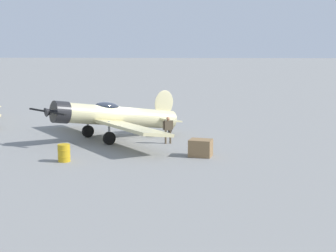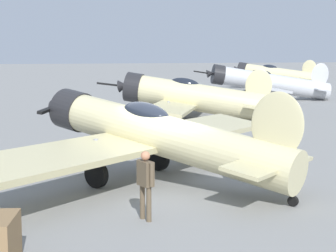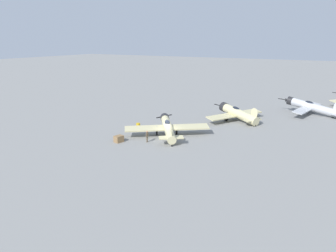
# 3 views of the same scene
# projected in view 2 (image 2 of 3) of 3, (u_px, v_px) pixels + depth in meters

# --- Properties ---
(ground_plane) EXTENTS (400.00, 400.00, 0.00)m
(ground_plane) POSITION_uv_depth(u_px,v_px,m) (168.00, 185.00, 16.90)
(ground_plane) COLOR gray
(airplane_foreground) EXTENTS (11.34, 9.55, 3.08)m
(airplane_foreground) POSITION_uv_depth(u_px,v_px,m) (154.00, 135.00, 17.01)
(airplane_foreground) COLOR beige
(airplane_foreground) RESTS_ON ground_plane
(airplane_mid_apron) EXTENTS (9.66, 11.54, 3.17)m
(airplane_mid_apron) POSITION_uv_depth(u_px,v_px,m) (190.00, 97.00, 32.33)
(airplane_mid_apron) COLOR beige
(airplane_mid_apron) RESTS_ON ground_plane
(airplane_far_line) EXTENTS (11.85, 12.17, 3.30)m
(airplane_far_line) POSITION_uv_depth(u_px,v_px,m) (267.00, 83.00, 46.83)
(airplane_far_line) COLOR #B7BABF
(airplane_far_line) RESTS_ON ground_plane
(airplane_outer_stand) EXTENTS (9.29, 10.23, 3.33)m
(airplane_outer_stand) POSITION_uv_depth(u_px,v_px,m) (273.00, 75.00, 61.56)
(airplane_outer_stand) COLOR beige
(airplane_outer_stand) RESTS_ON ground_plane
(ground_crew_mechanic) EXTENTS (0.35, 0.63, 1.67)m
(ground_crew_mechanic) POSITION_uv_depth(u_px,v_px,m) (145.00, 179.00, 13.21)
(ground_crew_mechanic) COLOR brown
(ground_crew_mechanic) RESTS_ON ground_plane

